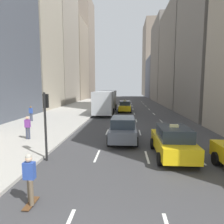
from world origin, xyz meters
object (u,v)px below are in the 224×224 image
at_px(pedestrian_mid_block, 28,126).
at_px(traffic_light_pole, 46,115).
at_px(city_bus, 106,101).
at_px(skateboarder, 30,177).
at_px(taxi_third, 125,106).
at_px(sedan_black_near, 123,129).
at_px(pedestrian_far_walking, 31,113).
at_px(taxi_lead, 173,142).

height_order(pedestrian_mid_block, traffic_light_pole, traffic_light_pole).
bearing_deg(pedestrian_mid_block, city_bus, 76.32).
height_order(skateboarder, traffic_light_pole, traffic_light_pole).
xyz_separation_m(skateboarder, traffic_light_pole, (-1.06, 4.03, 1.45)).
bearing_deg(skateboarder, pedestrian_mid_block, 117.26).
xyz_separation_m(taxi_third, traffic_light_pole, (-3.95, -20.85, 1.53)).
bearing_deg(sedan_black_near, pedestrian_far_walking, 146.09).
height_order(taxi_third, city_bus, city_bus).
relative_size(taxi_lead, pedestrian_far_walking, 2.67).
bearing_deg(sedan_black_near, taxi_third, 90.00).
relative_size(taxi_lead, skateboarder, 2.52).
height_order(skateboarder, pedestrian_far_walking, pedestrian_far_walking).
xyz_separation_m(taxi_third, pedestrian_far_walking, (-10.17, -9.92, 0.19)).
bearing_deg(city_bus, sedan_black_near, -79.87).
bearing_deg(traffic_light_pole, sedan_black_near, 46.06).
relative_size(sedan_black_near, city_bus, 0.41).
xyz_separation_m(city_bus, traffic_light_pole, (-1.14, -19.84, 0.62)).
bearing_deg(taxi_third, pedestrian_mid_block, -111.38).
relative_size(taxi_lead, traffic_light_pole, 1.22).
height_order(sedan_black_near, skateboarder, sedan_black_near).
relative_size(city_bus, traffic_light_pole, 3.23).
relative_size(taxi_lead, pedestrian_mid_block, 2.67).
height_order(taxi_third, traffic_light_pole, traffic_light_pole).
distance_m(city_bus, traffic_light_pole, 19.89).
bearing_deg(sedan_black_near, pedestrian_mid_block, -175.16).
relative_size(skateboarder, traffic_light_pole, 0.48).
height_order(taxi_third, pedestrian_mid_block, taxi_third).
xyz_separation_m(city_bus, skateboarder, (-0.08, -23.87, -0.82)).
distance_m(skateboarder, pedestrian_far_walking, 16.64).
distance_m(taxi_third, sedan_black_near, 16.75).
distance_m(city_bus, skateboarder, 23.89).
relative_size(taxi_lead, sedan_black_near, 0.92).
height_order(taxi_lead, taxi_third, same).
xyz_separation_m(skateboarder, pedestrian_far_walking, (-7.28, 14.96, 0.10)).
distance_m(pedestrian_mid_block, traffic_light_pole, 4.72).
bearing_deg(pedestrian_mid_block, sedan_black_near, 4.84).
bearing_deg(taxi_third, city_bus, -160.34).
distance_m(taxi_lead, skateboarder, 7.55).
relative_size(sedan_black_near, pedestrian_far_walking, 2.88).
distance_m(taxi_lead, taxi_third, 20.11).
xyz_separation_m(sedan_black_near, traffic_light_pole, (-3.95, -4.10, 1.52)).
bearing_deg(city_bus, pedestrian_far_walking, -129.54).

